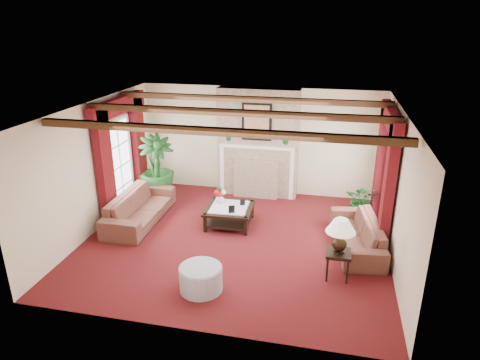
% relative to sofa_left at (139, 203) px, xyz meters
% --- Properties ---
extents(floor, '(6.00, 6.00, 0.00)m').
position_rel_sofa_left_xyz_m(floor, '(2.27, -0.43, -0.43)').
color(floor, '#400B0E').
rests_on(floor, ground).
extents(ceiling, '(6.00, 6.00, 0.00)m').
position_rel_sofa_left_xyz_m(ceiling, '(2.27, -0.43, 2.27)').
color(ceiling, white).
rests_on(ceiling, floor).
extents(back_wall, '(6.00, 0.02, 2.70)m').
position_rel_sofa_left_xyz_m(back_wall, '(2.27, 2.32, 0.92)').
color(back_wall, beige).
rests_on(back_wall, ground).
extents(left_wall, '(0.02, 5.50, 2.70)m').
position_rel_sofa_left_xyz_m(left_wall, '(-0.73, -0.43, 0.92)').
color(left_wall, beige).
rests_on(left_wall, ground).
extents(right_wall, '(0.02, 5.50, 2.70)m').
position_rel_sofa_left_xyz_m(right_wall, '(5.27, -0.43, 0.92)').
color(right_wall, beige).
rests_on(right_wall, ground).
extents(ceiling_beams, '(6.00, 3.00, 0.12)m').
position_rel_sofa_left_xyz_m(ceiling_beams, '(2.27, -0.43, 2.21)').
color(ceiling_beams, '#382012').
rests_on(ceiling_beams, ceiling).
extents(fireplace, '(2.00, 0.52, 2.70)m').
position_rel_sofa_left_xyz_m(fireplace, '(2.27, 2.12, 2.27)').
color(fireplace, tan).
rests_on(fireplace, ground).
extents(french_door_left, '(0.10, 1.10, 2.16)m').
position_rel_sofa_left_xyz_m(french_door_left, '(-0.70, 0.57, 1.70)').
color(french_door_left, white).
rests_on(french_door_left, ground).
extents(french_door_right, '(0.10, 1.10, 2.16)m').
position_rel_sofa_left_xyz_m(french_door_right, '(5.24, 0.57, 1.70)').
color(french_door_right, white).
rests_on(french_door_right, ground).
extents(curtains_left, '(0.20, 2.40, 2.55)m').
position_rel_sofa_left_xyz_m(curtains_left, '(-0.59, 0.57, 2.12)').
color(curtains_left, '#4F0B0A').
rests_on(curtains_left, ground).
extents(curtains_right, '(0.20, 2.40, 2.55)m').
position_rel_sofa_left_xyz_m(curtains_right, '(5.13, 0.57, 2.12)').
color(curtains_right, '#4F0B0A').
rests_on(curtains_right, ground).
extents(sofa_left, '(2.23, 0.67, 0.87)m').
position_rel_sofa_left_xyz_m(sofa_left, '(0.00, 0.00, 0.00)').
color(sofa_left, '#3D101B').
rests_on(sofa_left, ground).
extents(sofa_right, '(2.19, 1.16, 0.79)m').
position_rel_sofa_left_xyz_m(sofa_right, '(4.66, -0.16, -0.04)').
color(sofa_right, '#3D101B').
rests_on(sofa_right, ground).
extents(potted_palm, '(2.47, 2.47, 0.89)m').
position_rel_sofa_left_xyz_m(potted_palm, '(-0.15, 1.36, 0.01)').
color(potted_palm, black).
rests_on(potted_palm, ground).
extents(small_plant, '(1.03, 1.08, 0.64)m').
position_rel_sofa_left_xyz_m(small_plant, '(4.83, 1.27, -0.12)').
color(small_plant, black).
rests_on(small_plant, ground).
extents(coffee_table, '(1.03, 1.03, 0.41)m').
position_rel_sofa_left_xyz_m(coffee_table, '(1.98, 0.26, -0.23)').
color(coffee_table, black).
rests_on(coffee_table, ground).
extents(side_table, '(0.52, 0.52, 0.50)m').
position_rel_sofa_left_xyz_m(side_table, '(4.30, -1.32, -0.18)').
color(side_table, black).
rests_on(side_table, ground).
extents(ottoman, '(0.72, 0.72, 0.42)m').
position_rel_sofa_left_xyz_m(ottoman, '(2.09, -2.18, -0.22)').
color(ottoman, gray).
rests_on(ottoman, ground).
extents(table_lamp, '(0.50, 0.50, 0.64)m').
position_rel_sofa_left_xyz_m(table_lamp, '(4.30, -1.32, 0.38)').
color(table_lamp, black).
rests_on(table_lamp, side_table).
extents(flower_vase, '(0.32, 0.32, 0.20)m').
position_rel_sofa_left_xyz_m(flower_vase, '(1.71, 0.46, 0.08)').
color(flower_vase, silver).
rests_on(flower_vase, coffee_table).
extents(book, '(0.21, 0.16, 0.27)m').
position_rel_sofa_left_xyz_m(book, '(2.17, -0.01, 0.11)').
color(book, black).
rests_on(book, coffee_table).
extents(photo_frame_a, '(0.13, 0.07, 0.17)m').
position_rel_sofa_left_xyz_m(photo_frame_a, '(2.10, -0.02, 0.06)').
color(photo_frame_a, black).
rests_on(photo_frame_a, coffee_table).
extents(photo_frame_b, '(0.11, 0.06, 0.14)m').
position_rel_sofa_left_xyz_m(photo_frame_b, '(2.24, 0.41, 0.05)').
color(photo_frame_b, black).
rests_on(photo_frame_b, coffee_table).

